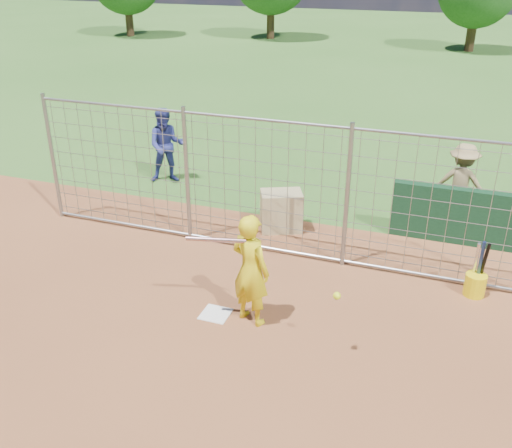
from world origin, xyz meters
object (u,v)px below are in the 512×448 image
at_px(bystander_a, 166,146).
at_px(bystander_c, 461,183).
at_px(batter, 251,270).
at_px(bucket_with_bats, 476,282).
at_px(equipment_bin, 281,211).

height_order(bystander_a, bystander_c, bystander_a).
xyz_separation_m(batter, bystander_c, (2.75, 4.78, -0.05)).
distance_m(bystander_a, bucket_with_bats, 7.66).
relative_size(bystander_a, equipment_bin, 2.24).
bearing_deg(bucket_with_bats, equipment_bin, 161.49).
relative_size(batter, bystander_c, 1.06).
relative_size(bystander_c, equipment_bin, 2.06).
bearing_deg(equipment_bin, batter, -104.78).
height_order(bystander_c, equipment_bin, bystander_c).
height_order(bystander_a, equipment_bin, bystander_a).
height_order(batter, bystander_c, batter).
relative_size(bystander_a, bucket_with_bats, 1.83).
bearing_deg(bystander_a, bystander_c, -25.80).
bearing_deg(bystander_c, equipment_bin, 34.80).
bearing_deg(batter, bystander_a, -31.79).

